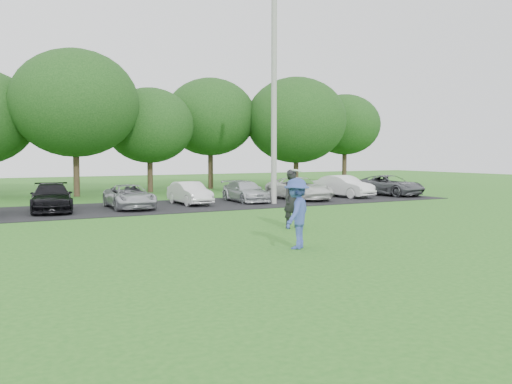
% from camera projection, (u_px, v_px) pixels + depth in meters
% --- Properties ---
extents(ground, '(100.00, 100.00, 0.00)m').
position_uv_depth(ground, '(317.00, 246.00, 15.92)').
color(ground, '#27681D').
rests_on(ground, ground).
extents(parking_lot, '(32.00, 6.50, 0.03)m').
position_uv_depth(parking_lot, '(159.00, 207.00, 27.22)').
color(parking_lot, black).
rests_on(parking_lot, ground).
extents(utility_pole, '(0.28, 0.28, 10.13)m').
position_uv_depth(utility_pole, '(274.00, 103.00, 28.41)').
color(utility_pole, '#9B9B96').
rests_on(utility_pole, ground).
extents(frisbee_player, '(1.42, 1.33, 2.17)m').
position_uv_depth(frisbee_player, '(297.00, 213.00, 15.44)').
color(frisbee_player, '#364A9A').
rests_on(frisbee_player, ground).
extents(camera_bystander, '(0.77, 0.54, 2.02)m').
position_uv_depth(camera_bystander, '(293.00, 199.00, 19.62)').
color(camera_bystander, black).
rests_on(camera_bystander, ground).
extents(parked_cars, '(31.16, 4.70, 1.25)m').
position_uv_depth(parked_cars, '(186.00, 193.00, 27.85)').
color(parked_cars, '#55575C').
rests_on(parked_cars, parking_lot).
extents(tree_row, '(42.39, 9.85, 8.64)m').
position_uv_depth(tree_row, '(128.00, 116.00, 36.11)').
color(tree_row, '#38281C').
rests_on(tree_row, ground).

